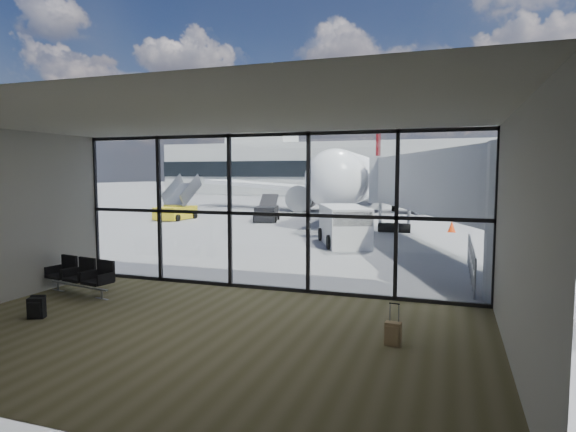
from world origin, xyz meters
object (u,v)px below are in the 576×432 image
Objects in this scene: backpack at (36,308)px; service_van at (345,225)px; airliner at (364,178)px; belt_loader at (267,212)px; seating_row at (82,274)px; mobile_stairs at (176,211)px; suitcase at (393,334)px.

service_van is at bearing 49.87° from backpack.
belt_loader is at bearing -114.42° from airliner.
seating_row is 0.60× the size of mobile_stairs.
mobile_stairs is (-14.22, 8.27, -0.30)m from service_van.
airliner is at bearing 51.78° from mobile_stairs.
belt_loader is at bearing 106.24° from service_van.
suitcase is 13.36m from service_van.
service_van is (4.31, 13.67, 0.67)m from backpack.
service_van is at bearing -86.36° from airliner.
airliner is at bearing 54.90° from belt_loader.
backpack is 23.23m from belt_loader.
service_van is at bearing -28.46° from mobile_stairs.
backpack is 0.14× the size of mobile_stairs.
belt_loader is at bearing 121.92° from suitcase.
seating_row reaches higher than backpack.
airliner is 8.16× the size of service_van.
seating_row is 20.96m from belt_loader.
seating_row is 2.31m from backpack.
airliner reaches higher than backpack.
backpack is 8.08m from suitcase.
belt_loader reaches higher than suitcase.
mobile_stairs reaches higher than seating_row.
mobile_stairs is (-9.91, 21.93, 0.37)m from backpack.
service_van is at bearing 111.11° from suitcase.
airliner reaches higher than belt_loader.
airliner reaches higher than service_van.
airliner reaches higher than seating_row.
backpack is at bearing -62.95° from seating_row.
airliner reaches higher than suitcase.
suitcase is 0.18× the size of service_van.
seating_row is at bearing 176.12° from suitcase.
belt_loader is at bearing 75.42° from backpack.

